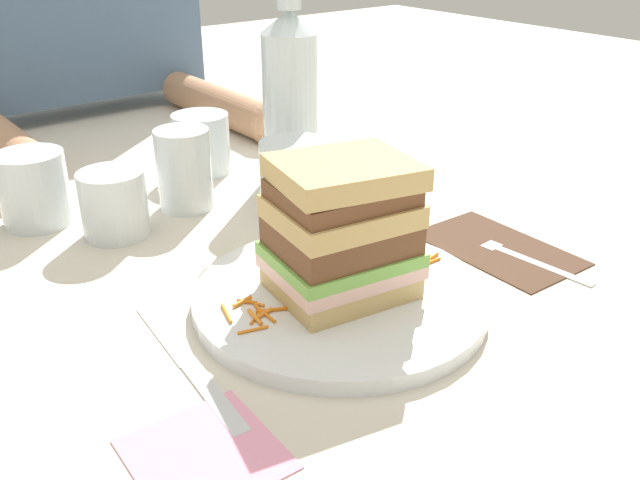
{
  "coord_description": "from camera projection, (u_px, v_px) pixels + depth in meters",
  "views": [
    {
      "loc": [
        -0.37,
        -0.43,
        0.33
      ],
      "look_at": [
        -0.02,
        0.02,
        0.05
      ],
      "focal_mm": 38.66,
      "sensor_mm": 36.0,
      "label": 1
    }
  ],
  "objects": [
    {
      "name": "fork",
      "position": [
        516.0,
        252.0,
        0.72
      ],
      "size": [
        0.03,
        0.17,
        0.0
      ],
      "color": "silver",
      "rests_on": "napkin_dark"
    },
    {
      "name": "napkin_pink",
      "position": [
        205.0,
        454.0,
        0.46
      ],
      "size": [
        0.1,
        0.1,
        0.0
      ],
      "primitive_type": "cube",
      "rotation": [
        0.0,
        0.0,
        -0.04
      ],
      "color": "pink",
      "rests_on": "ground_plane"
    },
    {
      "name": "water_bottle",
      "position": [
        290.0,
        95.0,
        0.88
      ],
      "size": [
        0.07,
        0.07,
        0.26
      ],
      "color": "silver",
      "rests_on": "ground_plane"
    },
    {
      "name": "carrot_shred_7",
      "position": [
        255.0,
        303.0,
        0.61
      ],
      "size": [
        0.01,
        0.02,
        0.0
      ],
      "primitive_type": "cylinder",
      "rotation": [
        0.0,
        1.57,
        2.04
      ],
      "color": "orange",
      "rests_on": "main_plate"
    },
    {
      "name": "sandwich",
      "position": [
        341.0,
        230.0,
        0.6
      ],
      "size": [
        0.14,
        0.12,
        0.13
      ],
      "color": "tan",
      "rests_on": "main_plate"
    },
    {
      "name": "carrot_shred_2",
      "position": [
        255.0,
        317.0,
        0.59
      ],
      "size": [
        0.01,
        0.03,
        0.0
      ],
      "primitive_type": "cylinder",
      "rotation": [
        0.0,
        1.57,
        4.56
      ],
      "color": "orange",
      "rests_on": "main_plate"
    },
    {
      "name": "ground_plane",
      "position": [
        350.0,
        294.0,
        0.65
      ],
      "size": [
        3.0,
        3.0,
        0.0
      ],
      "primitive_type": "plane",
      "color": "beige"
    },
    {
      "name": "carrot_shred_9",
      "position": [
        242.0,
        302.0,
        0.61
      ],
      "size": [
        0.02,
        0.01,
        0.0
      ],
      "primitive_type": "cylinder",
      "rotation": [
        0.0,
        1.57,
        3.34
      ],
      "color": "orange",
      "rests_on": "main_plate"
    },
    {
      "name": "carrot_shred_3",
      "position": [
        265.0,
        314.0,
        0.59
      ],
      "size": [
        0.0,
        0.03,
        0.0
      ],
      "primitive_type": "cylinder",
      "rotation": [
        0.0,
        1.57,
        1.53
      ],
      "color": "orange",
      "rests_on": "main_plate"
    },
    {
      "name": "carrot_shred_1",
      "position": [
        247.0,
        302.0,
        0.61
      ],
      "size": [
        0.01,
        0.02,
        0.0
      ],
      "primitive_type": "cylinder",
      "rotation": [
        0.0,
        1.57,
        2.22
      ],
      "color": "orange",
      "rests_on": "main_plate"
    },
    {
      "name": "carrot_shred_4",
      "position": [
        273.0,
        308.0,
        0.6
      ],
      "size": [
        0.03,
        0.02,
        0.0
      ],
      "primitive_type": "cylinder",
      "rotation": [
        0.0,
        1.57,
        2.68
      ],
      "color": "orange",
      "rests_on": "main_plate"
    },
    {
      "name": "carrot_shred_17",
      "position": [
        409.0,
        275.0,
        0.65
      ],
      "size": [
        0.01,
        0.02,
        0.0
      ],
      "primitive_type": "cylinder",
      "rotation": [
        0.0,
        1.57,
        2.14
      ],
      "color": "orange",
      "rests_on": "main_plate"
    },
    {
      "name": "carrot_shred_13",
      "position": [
        431.0,
        258.0,
        0.69
      ],
      "size": [
        0.03,
        0.01,
        0.0
      ],
      "primitive_type": "cylinder",
      "rotation": [
        0.0,
        1.57,
        3.37
      ],
      "color": "orange",
      "rests_on": "main_plate"
    },
    {
      "name": "carrot_shred_16",
      "position": [
        398.0,
        267.0,
        0.67
      ],
      "size": [
        0.03,
        0.01,
        0.0
      ],
      "primitive_type": "cylinder",
      "rotation": [
        0.0,
        1.57,
        2.8
      ],
      "color": "orange",
      "rests_on": "main_plate"
    },
    {
      "name": "carrot_shred_5",
      "position": [
        253.0,
        330.0,
        0.57
      ],
      "size": [
        0.03,
        0.01,
        0.0
      ],
      "primitive_type": "cylinder",
      "rotation": [
        0.0,
        1.57,
        2.86
      ],
      "color": "orange",
      "rests_on": "main_plate"
    },
    {
      "name": "empty_tumbler_2",
      "position": [
        202.0,
        143.0,
        0.94
      ],
      "size": [
        0.08,
        0.08,
        0.08
      ],
      "primitive_type": "cylinder",
      "color": "silver",
      "rests_on": "ground_plane"
    },
    {
      "name": "empty_tumbler_1",
      "position": [
        34.0,
        189.0,
        0.78
      ],
      "size": [
        0.08,
        0.08,
        0.08
      ],
      "primitive_type": "cylinder",
      "color": "silver",
      "rests_on": "ground_plane"
    },
    {
      "name": "carrot_shred_0",
      "position": [
        253.0,
        315.0,
        0.59
      ],
      "size": [
        0.02,
        0.01,
        0.0
      ],
      "primitive_type": "cylinder",
      "rotation": [
        0.0,
        1.57,
        3.73
      ],
      "color": "orange",
      "rests_on": "main_plate"
    },
    {
      "name": "carrot_shred_15",
      "position": [
        410.0,
        257.0,
        0.69
      ],
      "size": [
        0.02,
        0.02,
        0.0
      ],
      "primitive_type": "cylinder",
      "rotation": [
        0.0,
        1.57,
        2.23
      ],
      "color": "orange",
      "rests_on": "main_plate"
    },
    {
      "name": "main_plate",
      "position": [
        340.0,
        297.0,
        0.63
      ],
      "size": [
        0.27,
        0.27,
        0.01
      ],
      "primitive_type": "cylinder",
      "color": "white",
      "rests_on": "ground_plane"
    },
    {
      "name": "carrot_shred_14",
      "position": [
        425.0,
        261.0,
        0.68
      ],
      "size": [
        0.03,
        0.02,
        0.0
      ],
      "primitive_type": "cylinder",
      "rotation": [
        0.0,
        1.57,
        0.47
      ],
      "color": "orange",
      "rests_on": "main_plate"
    },
    {
      "name": "carrot_shred_8",
      "position": [
        261.0,
        311.0,
        0.6
      ],
      "size": [
        0.02,
        0.01,
        0.0
      ],
      "primitive_type": "cylinder",
      "rotation": [
        0.0,
        1.57,
        3.35
      ],
      "color": "orange",
      "rests_on": "main_plate"
    },
    {
      "name": "carrot_shred_10",
      "position": [
        413.0,
        273.0,
        0.66
      ],
      "size": [
        0.02,
        0.02,
        0.0
      ],
      "primitive_type": "cylinder",
      "rotation": [
        0.0,
        1.57,
        0.99
      ],
      "color": "orange",
      "rests_on": "main_plate"
    },
    {
      "name": "napkin_dark",
      "position": [
        498.0,
        248.0,
        0.74
      ],
      "size": [
        0.11,
        0.17,
        0.0
      ],
      "primitive_type": "cube",
      "rotation": [
        0.0,
        0.0,
        -0.03
      ],
      "color": "#4C3323",
      "rests_on": "ground_plane"
    },
    {
      "name": "empty_tumbler_3",
      "position": [
        114.0,
        204.0,
        0.76
      ],
      "size": [
        0.07,
        0.07,
        0.07
      ],
      "primitive_type": "cylinder",
      "color": "silver",
      "rests_on": "ground_plane"
    },
    {
      "name": "knife",
      "position": [
        190.0,
        365.0,
        0.55
      ],
      "size": [
        0.03,
        0.2,
        0.0
      ],
      "color": "silver",
      "rests_on": "ground_plane"
    },
    {
      "name": "juice_glass",
      "position": [
        295.0,
        182.0,
        0.81
      ],
      "size": [
        0.08,
        0.08,
        0.09
      ],
      "color": "white",
      "rests_on": "ground_plane"
    },
    {
      "name": "carrot_shred_12",
      "position": [
        425.0,
        256.0,
        0.69
      ],
      "size": [
        0.01,
        0.02,
        0.0
      ],
      "primitive_type": "cylinder",
      "rotation": [
        0.0,
        1.57,
        1.26
      ],
      "color": "orange",
      "rests_on": "main_plate"
    },
    {
      "name": "carrot_shred_11",
      "position": [
        428.0,
        263.0,
        0.68
      ],
      "size": [
        0.03,
        0.0,
        0.0
      ],
      "primitive_type": "cylinder",
      "rotation": [
        0.0,
        1.57,
        6.24
      ],
      "color": "orange",
      "rests_on": "main_plate"
    },
    {
      "name": "carrot_shred_6",
      "position": [
        226.0,
        313.0,
        0.59
      ],
      "size": [
        0.01,
        0.03,
        0.0
      ],
      "primitive_type": "cylinder",
      "rotation": [
        0.0,
        1.57,
        4.42
      ],
      "color": "orange",
      "rests_on": "main_plate"
    },
    {
      "name": "empty_tumbler_0",
      "position": [
        184.0,
        169.0,
        0.82
      ],
      "size": [
        0.07,
        0.07,
        0.1
      ],
      "primitive_type": "cylinder",
      "color": "silver",
      "rests_on": "ground_plane"
    }
  ]
}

